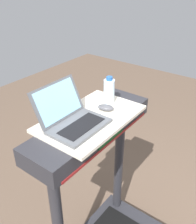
% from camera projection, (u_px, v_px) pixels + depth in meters
% --- Properties ---
extents(desk_board, '(0.63, 0.39, 0.02)m').
position_uv_depth(desk_board, '(91.00, 118.00, 1.49)').
color(desk_board, beige).
rests_on(desk_board, treadmill_base).
extents(laptop, '(0.32, 0.31, 0.22)m').
position_uv_depth(laptop, '(72.00, 118.00, 1.39)').
color(laptop, '#515459').
rests_on(laptop, desk_board).
extents(computer_mouse, '(0.09, 0.11, 0.03)m').
position_uv_depth(computer_mouse, '(106.00, 108.00, 1.55)').
color(computer_mouse, '#4C4C51').
rests_on(computer_mouse, desk_board).
extents(water_bottle, '(0.07, 0.07, 0.18)m').
position_uv_depth(water_bottle, '(109.00, 91.00, 1.60)').
color(water_bottle, silver).
rests_on(water_bottle, desk_board).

